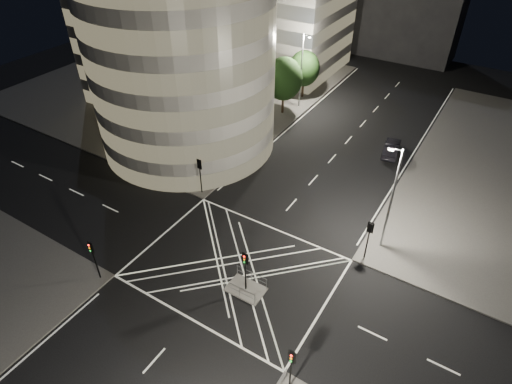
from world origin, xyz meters
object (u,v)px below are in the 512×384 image
Objects in this scene: street_lamp_right_far at (391,197)px; sedan at (392,148)px; traffic_signal_nr at (291,363)px; traffic_signal_fl at (200,170)px; street_lamp_left_far at (302,69)px; traffic_signal_nl at (93,253)px; traffic_signal_island at (245,265)px; central_island at (246,289)px; traffic_signal_fr at (369,234)px; street_lamp_left_near at (224,124)px.

sedan is at bearing 104.42° from street_lamp_right_far.
traffic_signal_fl is at bearing 142.31° from traffic_signal_nr.
street_lamp_left_far is 28.23m from street_lamp_right_far.
sedan is (14.23, 31.40, -2.14)m from traffic_signal_nl.
central_island is at bearing 0.00° from traffic_signal_island.
traffic_signal_nl is 36.90m from street_lamp_left_far.
street_lamp_right_far reaches higher than traffic_signal_nr.
traffic_signal_fr is 1.00× the size of traffic_signal_island.
street_lamp_right_far is at bearing 54.70° from central_island.
street_lamp_left_near reaches higher than traffic_signal_nl.
traffic_signal_fl is 23.36m from street_lamp_left_far.
sedan is (14.23, 17.80, -2.14)m from traffic_signal_fl.
traffic_signal_nr is 31.65m from sedan.
street_lamp_right_far is (0.64, 15.80, 2.63)m from traffic_signal_nr.
traffic_signal_fl is 18.55m from street_lamp_right_far.
traffic_signal_nr is (17.60, 0.00, 0.00)m from traffic_signal_nl.
street_lamp_left_near is at bearing -90.00° from street_lamp_left_far.
traffic_signal_fl is 1.00× the size of traffic_signal_nr.
traffic_signal_fl is at bearing -83.03° from street_lamp_left_near.
central_island is at bearing 73.17° from sedan.
street_lamp_right_far is (7.44, 10.50, 5.47)m from central_island.
street_lamp_left_far reaches higher than traffic_signal_fr.
street_lamp_left_far reaches higher than sedan.
traffic_signal_nl is 0.40× the size of street_lamp_left_near.
traffic_signal_fl is 0.40× the size of street_lamp_right_far.
traffic_signal_fr and traffic_signal_island have the same top height.
street_lamp_left_near is (-11.44, 13.50, 2.63)m from traffic_signal_island.
traffic_signal_nl is at bearing 56.27° from sedan.
street_lamp_left_far is (-0.64, 36.80, 2.63)m from traffic_signal_nl.
traffic_signal_fl is at bearing 142.46° from central_island.
central_island is 0.30× the size of street_lamp_left_far.
central_island is 0.75× the size of traffic_signal_nr.
street_lamp_left_far reaches higher than traffic_signal_nl.
traffic_signal_nr reaches higher than sedan.
street_lamp_right_far reaches higher than traffic_signal_fl.
street_lamp_left_far is at bearing 131.94° from street_lamp_right_far.
traffic_signal_fr is at bearing -51.83° from street_lamp_left_far.
traffic_signal_fl is 0.85× the size of sedan.
street_lamp_left_near is 20.06m from sedan.
traffic_signal_nl is 1.00× the size of traffic_signal_nr.
street_lamp_right_far is (18.87, -3.00, 0.00)m from street_lamp_left_near.
street_lamp_left_near is at bearing 164.08° from traffic_signal_fr.
sedan reaches higher than central_island.
traffic_signal_island is 0.40× the size of street_lamp_left_near.
sedan is at bearing 82.52° from central_island.
traffic_signal_island is (10.80, -8.30, 0.00)m from traffic_signal_fl.
street_lamp_left_near and street_lamp_right_far have the same top height.
street_lamp_left_near is at bearing 96.97° from traffic_signal_fl.
street_lamp_right_far is at bearing 54.70° from traffic_signal_island.
street_lamp_left_far is (-18.24, 36.80, 2.63)m from traffic_signal_nr.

